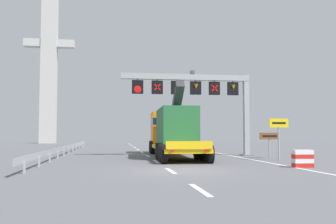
% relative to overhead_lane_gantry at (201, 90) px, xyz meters
% --- Properties ---
extents(ground, '(112.00, 112.00, 0.00)m').
position_rel_overhead_lane_gantry_xyz_m(ground, '(-3.84, -11.19, -5.16)').
color(ground, '#5B5B60').
extents(lane_markings, '(0.20, 55.90, 0.01)m').
position_rel_overhead_lane_gantry_xyz_m(lane_markings, '(-4.18, 9.46, -5.15)').
color(lane_markings, silver).
rests_on(lane_markings, ground).
extents(edge_line_right, '(0.20, 63.00, 0.01)m').
position_rel_overhead_lane_gantry_xyz_m(edge_line_right, '(2.36, 0.81, -5.15)').
color(edge_line_right, silver).
rests_on(edge_line_right, ground).
extents(overhead_lane_gantry, '(10.46, 0.90, 6.72)m').
position_rel_overhead_lane_gantry_xyz_m(overhead_lane_gantry, '(0.00, 0.00, 0.00)').
color(overhead_lane_gantry, '#9EA0A5').
rests_on(overhead_lane_gantry, ground).
extents(heavy_haul_truck_yellow, '(3.44, 14.14, 5.30)m').
position_rel_overhead_lane_gantry_xyz_m(heavy_haul_truck_yellow, '(-2.32, 0.15, -3.17)').
color(heavy_haul_truck_yellow, yellow).
rests_on(heavy_haul_truck_yellow, ground).
extents(exit_sign_yellow, '(1.30, 0.15, 2.73)m').
position_rel_overhead_lane_gantry_xyz_m(exit_sign_yellow, '(3.90, -5.44, -3.12)').
color(exit_sign_yellow, '#9EA0A5').
rests_on(exit_sign_yellow, ground).
extents(tourist_info_sign_brown, '(1.48, 0.15, 1.81)m').
position_rel_overhead_lane_gantry_xyz_m(tourist_info_sign_brown, '(4.19, -3.31, -3.78)').
color(tourist_info_sign_brown, '#9EA0A5').
rests_on(tourist_info_sign_brown, ground).
extents(crash_barrier_striped, '(1.02, 0.54, 0.90)m').
position_rel_overhead_lane_gantry_xyz_m(crash_barrier_striped, '(2.86, -10.42, -4.71)').
color(crash_barrier_striped, red).
rests_on(crash_barrier_striped, ground).
extents(guardrail_left, '(0.13, 35.77, 0.76)m').
position_rel_overhead_lane_gantry_xyz_m(guardrail_left, '(-10.71, 4.69, -4.60)').
color(guardrail_left, '#999EA3').
rests_on(guardrail_left, ground).
extents(bridge_pylon_distant, '(9.00, 2.00, 29.62)m').
position_rel_overhead_lane_gantry_xyz_m(bridge_pylon_distant, '(-18.70, 41.60, 10.04)').
color(bridge_pylon_distant, '#B7B7B2').
rests_on(bridge_pylon_distant, ground).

